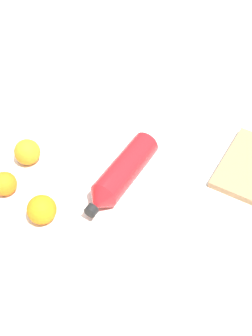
{
  "coord_description": "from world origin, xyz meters",
  "views": [
    {
      "loc": [
        0.43,
        0.55,
        0.75
      ],
      "look_at": [
        -0.01,
        0.04,
        0.04
      ],
      "focal_mm": 40.63,
      "sensor_mm": 36.0,
      "label": 1
    }
  ],
  "objects": [
    {
      "name": "water_bottle",
      "position": [
        0.01,
        0.05,
        0.04
      ],
      "size": [
        0.28,
        0.15,
        0.07
      ],
      "rotation": [
        0.0,
        0.0,
        0.32
      ],
      "color": "red",
      "rests_on": "ground_plane"
    },
    {
      "name": "orange_0",
      "position": [
        0.15,
        -0.18,
        0.04
      ],
      "size": [
        0.07,
        0.07,
        0.07
      ],
      "primitive_type": "sphere",
      "color": "orange",
      "rests_on": "ground_plane"
    },
    {
      "name": "ground_plane",
      "position": [
        0.0,
        0.0,
        0.0
      ],
      "size": [
        2.4,
        2.4,
        0.0
      ],
      "primitive_type": "plane",
      "color": "silver"
    },
    {
      "name": "orange_1",
      "position": [
        0.23,
        0.01,
        0.04
      ],
      "size": [
        0.07,
        0.07,
        0.07
      ],
      "primitive_type": "sphere",
      "color": "orange",
      "rests_on": "ground_plane"
    },
    {
      "name": "orange_2",
      "position": [
        0.25,
        -0.13,
        0.03
      ],
      "size": [
        0.06,
        0.06,
        0.06
      ],
      "primitive_type": "sphere",
      "color": "orange",
      "rests_on": "ground_plane"
    }
  ]
}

